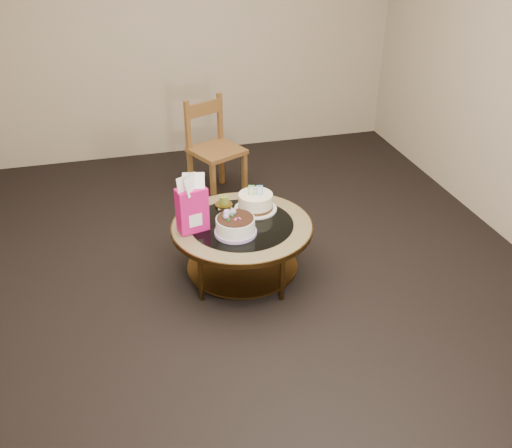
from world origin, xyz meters
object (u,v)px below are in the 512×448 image
object	(u,v)px
cream_cake	(256,202)
dining_chair	(214,148)
coffee_table	(242,233)
decorated_cake	(235,226)
gift_bag	(192,204)

from	to	relation	value
cream_cake	dining_chair	distance (m)	1.22
coffee_table	decorated_cake	xyz separation A→B (m)	(-0.08, -0.12, 0.14)
cream_cake	dining_chair	bearing A→B (deg)	108.75
coffee_table	decorated_cake	distance (m)	0.19
cream_cake	dining_chair	size ratio (longest dim) A/B	0.35
dining_chair	decorated_cake	bearing A→B (deg)	-120.46
coffee_table	gift_bag	distance (m)	0.45
decorated_cake	dining_chair	bearing A→B (deg)	84.32
cream_cake	gift_bag	distance (m)	0.54
decorated_cake	gift_bag	bearing A→B (deg)	155.18
coffee_table	cream_cake	xyz separation A→B (m)	(0.15, 0.18, 0.14)
coffee_table	cream_cake	world-z (taller)	cream_cake
decorated_cake	cream_cake	bearing A→B (deg)	52.76
dining_chair	gift_bag	bearing A→B (deg)	-131.80
decorated_cake	gift_bag	world-z (taller)	gift_bag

